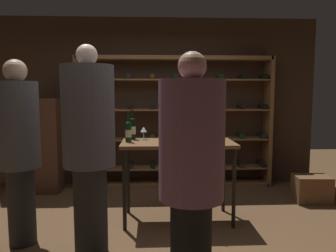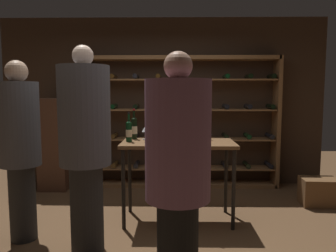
# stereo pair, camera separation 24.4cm
# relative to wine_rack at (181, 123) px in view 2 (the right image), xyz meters

# --- Properties ---
(ground_plane) EXTENTS (10.02, 10.02, 0.00)m
(ground_plane) POSITION_rel_wine_rack_xyz_m (-0.30, -1.80, -1.05)
(ground_plane) COLOR brown
(back_wall) EXTENTS (5.34, 0.10, 2.76)m
(back_wall) POSITION_rel_wine_rack_xyz_m (-0.30, 0.21, 0.33)
(back_wall) COLOR #3D2B1E
(back_wall) RESTS_ON ground
(wine_rack) EXTENTS (3.16, 0.32, 2.12)m
(wine_rack) POSITION_rel_wine_rack_xyz_m (0.00, 0.00, 0.00)
(wine_rack) COLOR brown
(wine_rack) RESTS_ON ground
(tasting_table) EXTENTS (1.33, 0.63, 0.96)m
(tasting_table) POSITION_rel_wine_rack_xyz_m (-0.06, -1.45, -0.20)
(tasting_table) COLOR brown
(tasting_table) RESTS_ON ground
(person_bystander_red_print) EXTENTS (0.47, 0.47, 1.83)m
(person_bystander_red_print) POSITION_rel_wine_rack_xyz_m (-0.08, -2.99, -0.05)
(person_bystander_red_print) COLOR black
(person_bystander_red_print) RESTS_ON ground
(person_bystander_dark_jacket) EXTENTS (0.48, 0.48, 1.98)m
(person_bystander_dark_jacket) POSITION_rel_wine_rack_xyz_m (-0.95, -2.23, 0.04)
(person_bystander_dark_jacket) COLOR #282828
(person_bystander_dark_jacket) RESTS_ON ground
(person_guest_blue_shirt) EXTENTS (0.41, 0.41, 1.86)m
(person_guest_blue_shirt) POSITION_rel_wine_rack_xyz_m (-1.69, -1.99, -0.02)
(person_guest_blue_shirt) COLOR #282828
(person_guest_blue_shirt) RESTS_ON ground
(wine_crate) EXTENTS (0.50, 0.37, 0.37)m
(wine_crate) POSITION_rel_wine_rack_xyz_m (1.88, -0.89, -0.87)
(wine_crate) COLOR brown
(wine_crate) RESTS_ON ground
(display_cabinet) EXTENTS (0.44, 0.36, 1.45)m
(display_cabinet) POSITION_rel_wine_rack_xyz_m (-2.00, -0.23, -0.33)
(display_cabinet) COLOR #4C2D1E
(display_cabinet) RESTS_ON ground
(wine_bottle_black_capsule) EXTENTS (0.08, 0.08, 0.35)m
(wine_bottle_black_capsule) POSITION_rel_wine_rack_xyz_m (0.11, -1.63, 0.03)
(wine_bottle_black_capsule) COLOR #4C3314
(wine_bottle_black_capsule) RESTS_ON tasting_table
(wine_bottle_red_label) EXTENTS (0.08, 0.08, 0.38)m
(wine_bottle_red_label) POSITION_rel_wine_rack_xyz_m (-0.61, -1.23, 0.05)
(wine_bottle_red_label) COLOR black
(wine_bottle_red_label) RESTS_ON tasting_table
(wine_bottle_gold_foil) EXTENTS (0.07, 0.07, 0.35)m
(wine_bottle_gold_foil) POSITION_rel_wine_rack_xyz_m (-0.64, -1.46, 0.04)
(wine_bottle_gold_foil) COLOR black
(wine_bottle_gold_foil) RESTS_ON tasting_table
(wine_glass_stemmed_right) EXTENTS (0.08, 0.08, 0.16)m
(wine_glass_stemmed_right) POSITION_rel_wine_rack_xyz_m (-0.47, -1.25, 0.03)
(wine_glass_stemmed_right) COLOR silver
(wine_glass_stemmed_right) RESTS_ON tasting_table
(wine_glass_stemmed_center) EXTENTS (0.07, 0.07, 0.13)m
(wine_glass_stemmed_center) POSITION_rel_wine_rack_xyz_m (0.32, -1.31, 0.00)
(wine_glass_stemmed_center) COLOR silver
(wine_glass_stemmed_center) RESTS_ON tasting_table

